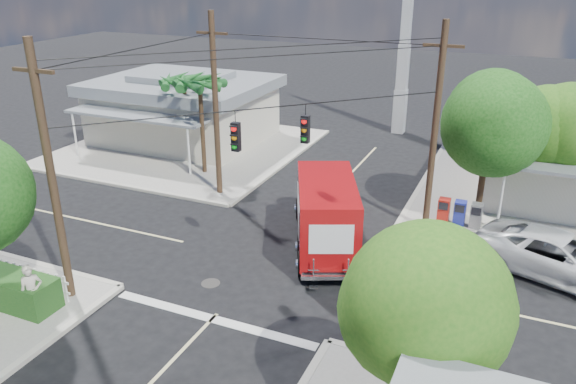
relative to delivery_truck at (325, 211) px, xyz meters
The scene contains 17 objects.
ground 3.09m from the delivery_truck, 127.58° to the right, with size 120.00×120.00×0.00m, color black.
sidewalk_ne 12.84m from the delivery_truck, 43.46° to the left, with size 14.12×14.12×0.14m.
sidewalk_nw 15.35m from the delivery_truck, 144.95° to the left, with size 14.12×14.12×0.14m.
road_markings 4.23m from the delivery_truck, 114.37° to the right, with size 32.00×32.00×0.01m.
building_nw 17.12m from the delivery_truck, 142.76° to the left, with size 10.80×10.20×4.30m.
radio_tower 18.38m from the delivery_truck, 93.59° to the left, with size 0.80×0.80×17.00m.
tree_ne_front 7.94m from the delivery_truck, 39.77° to the left, with size 4.21×4.14×6.66m.
tree_ne_back 10.99m from the delivery_truck, 39.92° to the left, with size 3.77×3.66×5.82m.
tree_se 11.07m from the delivery_truck, 60.06° to the right, with size 3.67×3.54×5.62m.
palm_nw_front 11.15m from the delivery_truck, 149.42° to the left, with size 3.01×3.08×5.59m.
palm_nw_back 13.45m from the delivery_truck, 148.22° to the left, with size 3.01×3.08×5.19m.
utility_poles 4.49m from the delivery_truck, behind, with size 12.00×10.68×9.00m.
picket_fence 12.21m from the delivery_truck, 140.71° to the right, with size 5.94×0.06×1.00m.
vending_boxes 6.43m from the delivery_truck, 39.99° to the left, with size 1.90×0.50×1.10m.
delivery_truck is the anchor object (origin of this frame).
parked_car 9.00m from the delivery_truck, ahead, with size 2.79×6.04×1.68m, color silver.
pedestrian 11.19m from the delivery_truck, 128.07° to the right, with size 0.70×0.46×1.92m, color beige.
Camera 1 is at (8.60, -17.64, 11.03)m, focal length 35.00 mm.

